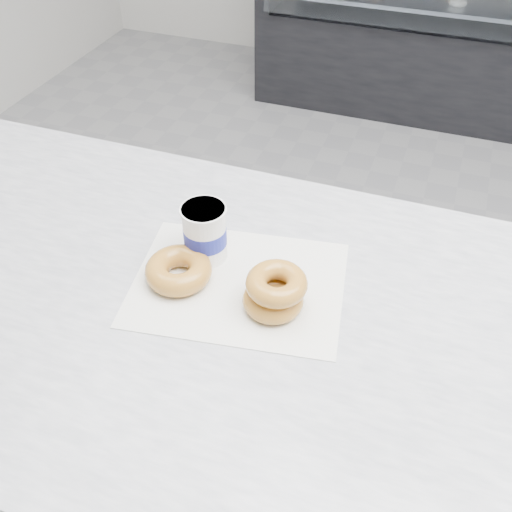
% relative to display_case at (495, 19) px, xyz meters
% --- Properties ---
extents(ground, '(5.00, 5.00, 0.00)m').
position_rel_display_case_xyz_m(ground, '(0.00, -2.12, -0.49)').
color(ground, gray).
rests_on(ground, ground).
extents(display_case, '(2.40, 0.74, 1.25)m').
position_rel_display_case_xyz_m(display_case, '(0.00, 0.00, 0.00)').
color(display_case, black).
rests_on(display_case, ground).
extents(wax_paper, '(0.38, 0.31, 0.00)m').
position_rel_display_case_xyz_m(wax_paper, '(-0.39, -2.66, 0.41)').
color(wax_paper, silver).
rests_on(wax_paper, counter).
extents(donut_single, '(0.12, 0.12, 0.04)m').
position_rel_display_case_xyz_m(donut_single, '(-0.49, -2.69, 0.43)').
color(donut_single, gold).
rests_on(donut_single, wax_paper).
extents(donut_stack, '(0.13, 0.13, 0.07)m').
position_rel_display_case_xyz_m(donut_stack, '(-0.32, -2.69, 0.44)').
color(donut_stack, gold).
rests_on(donut_stack, wax_paper).
extents(coffee_cup, '(0.08, 0.08, 0.10)m').
position_rel_display_case_xyz_m(coffee_cup, '(-0.47, -2.62, 0.46)').
color(coffee_cup, white).
rests_on(coffee_cup, counter).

